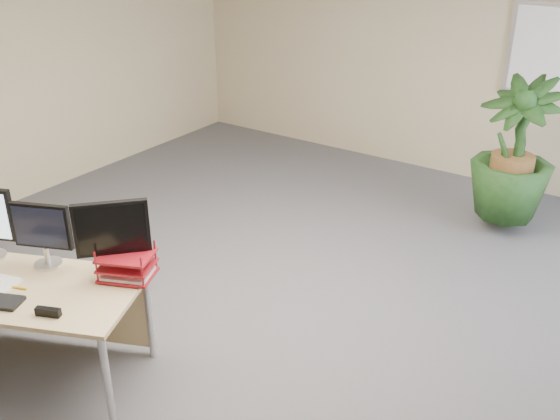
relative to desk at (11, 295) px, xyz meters
The scene contains 9 objects.
floor 1.60m from the desk, 43.55° to the left, with size 8.00×8.00×0.00m, color #4D4D52.
back_wall 5.21m from the desk, 77.81° to the left, with size 7.00×0.04×2.70m, color #C1B488.
desk is the anchor object (origin of this frame).
floor_plant 4.45m from the desk, 61.41° to the left, with size 0.84×0.84×1.50m, color #163714.
monitor_right 0.48m from the desk, 66.02° to the left, with size 0.38×0.19×0.45m.
monitor_dark 0.84m from the desk, 35.39° to the left, with size 0.35×0.37×0.52m.
yellow_highlighter 0.25m from the desk, 13.98° to the right, with size 0.02×0.02×0.11m, color yellow.
letter_tray 0.82m from the desk, 33.29° to the left, with size 0.41×0.36×0.16m.
stapler 0.63m from the desk, 11.91° to the right, with size 0.15×0.04×0.05m, color black.
Camera 1 is at (2.33, -2.89, 2.82)m, focal length 40.00 mm.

